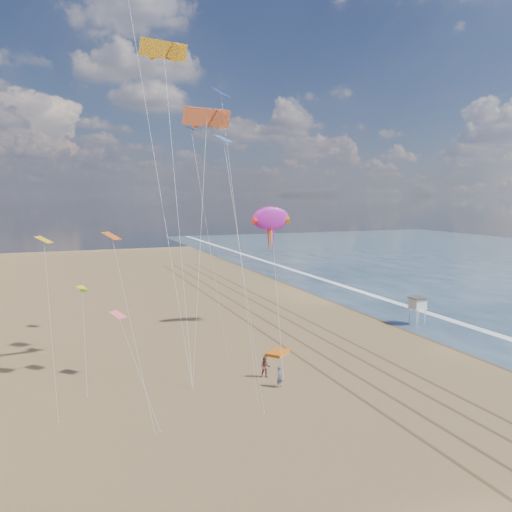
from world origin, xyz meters
The scene contains 11 objects.
ground centered at (0.00, 0.00, 0.00)m, with size 260.00×260.00×0.00m, color brown.
wet_sand centered at (19.00, 40.00, 0.00)m, with size 260.00×260.00×0.00m, color #42301E.
foam centered at (23.20, 40.00, 0.00)m, with size 260.00×260.00×0.00m, color white.
tracks centered at (2.55, 30.00, 0.01)m, with size 7.68×120.00×0.01m.
lifeguard_stand centered at (17.82, 26.85, 2.60)m, with size 1.87×1.87×3.38m.
grounded_kite centered at (-2.72, 22.53, 0.14)m, with size 2.47×1.57×0.28m, color orange.
show_kite centered at (0.96, 33.14, 12.94)m, with size 5.44×9.35×22.21m.
kite_flyer_a centered at (-6.11, 14.55, 0.88)m, with size 0.64×0.42×1.76m, color #54596C.
kite_flyer_b centered at (-6.39, 16.97, 0.92)m, with size 0.90×0.70×1.84m, color brown.
parafoils centered at (-13.94, 25.74, 33.02)m, with size 12.30×12.77×19.21m.
small_kites centered at (-14.67, 23.47, 16.20)m, with size 17.32×16.54×20.08m.
Camera 1 is at (-22.29, -21.55, 15.67)m, focal length 35.00 mm.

